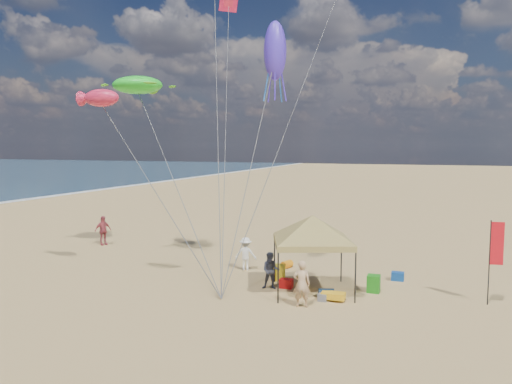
# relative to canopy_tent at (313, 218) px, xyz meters

# --- Properties ---
(ground) EXTENTS (280.00, 280.00, 0.00)m
(ground) POSITION_rel_canopy_tent_xyz_m (-2.51, -2.81, -3.04)
(ground) COLOR tan
(ground) RESTS_ON ground
(canopy_tent) EXTENTS (5.53, 5.53, 3.65)m
(canopy_tent) POSITION_rel_canopy_tent_xyz_m (0.00, 0.00, 0.00)
(canopy_tent) COLOR black
(canopy_tent) RESTS_ON ground
(feather_flag) EXTENTS (0.49, 0.09, 3.22)m
(feather_flag) POSITION_rel_canopy_tent_xyz_m (6.76, 0.71, -0.90)
(feather_flag) COLOR black
(feather_flag) RESTS_ON ground
(cooler_red) EXTENTS (0.54, 0.38, 0.38)m
(cooler_red) POSITION_rel_canopy_tent_xyz_m (-1.13, 0.13, -2.85)
(cooler_red) COLOR red
(cooler_red) RESTS_ON ground
(cooler_blue) EXTENTS (0.54, 0.38, 0.38)m
(cooler_blue) POSITION_rel_canopy_tent_xyz_m (3.17, 2.94, -2.85)
(cooler_blue) COLOR navy
(cooler_blue) RESTS_ON ground
(bag_navy) EXTENTS (0.69, 0.54, 0.36)m
(bag_navy) POSITION_rel_canopy_tent_xyz_m (0.73, -0.58, -2.86)
(bag_navy) COLOR #0D223B
(bag_navy) RESTS_ON ground
(bag_orange) EXTENTS (0.54, 0.69, 0.36)m
(bag_orange) POSITION_rel_canopy_tent_xyz_m (-2.08, 3.35, -2.86)
(bag_orange) COLOR orange
(bag_orange) RESTS_ON ground
(chair_green) EXTENTS (0.50, 0.50, 0.70)m
(chair_green) POSITION_rel_canopy_tent_xyz_m (2.38, 0.81, -2.69)
(chair_green) COLOR #1D7E17
(chair_green) RESTS_ON ground
(chair_yellow) EXTENTS (0.50, 0.50, 0.70)m
(chair_yellow) POSITION_rel_canopy_tent_xyz_m (-1.81, 1.13, -2.69)
(chair_yellow) COLOR yellow
(chair_yellow) RESTS_ON ground
(crate_grey) EXTENTS (0.34, 0.30, 0.28)m
(crate_grey) POSITION_rel_canopy_tent_xyz_m (0.68, -1.04, -2.90)
(crate_grey) COLOR slate
(crate_grey) RESTS_ON ground
(beach_cart) EXTENTS (0.90, 0.50, 0.24)m
(beach_cart) POSITION_rel_canopy_tent_xyz_m (1.06, -0.86, -2.84)
(beach_cart) COLOR gold
(beach_cart) RESTS_ON ground
(person_near_a) EXTENTS (0.73, 0.58, 1.75)m
(person_near_a) POSITION_rel_canopy_tent_xyz_m (0.10, -2.00, -2.16)
(person_near_a) COLOR tan
(person_near_a) RESTS_ON ground
(person_near_b) EXTENTS (0.87, 0.75, 1.56)m
(person_near_b) POSITION_rel_canopy_tent_xyz_m (-1.69, -0.23, -2.26)
(person_near_b) COLOR #3A3E4F
(person_near_b) RESTS_ON ground
(person_near_c) EXTENTS (1.14, 0.83, 1.59)m
(person_near_c) POSITION_rel_canopy_tent_xyz_m (-3.81, 2.26, -2.24)
(person_near_c) COLOR white
(person_near_c) RESTS_ON ground
(person_far_a) EXTENTS (0.81, 1.12, 1.76)m
(person_far_a) POSITION_rel_canopy_tent_xyz_m (-14.03, 4.81, -2.16)
(person_far_a) COLOR #B2444E
(person_far_a) RESTS_ON ground
(turtle_kite) EXTENTS (2.95, 2.49, 0.89)m
(turtle_kite) POSITION_rel_canopy_tent_xyz_m (-9.90, 2.61, 6.00)
(turtle_kite) COLOR #22D728
(turtle_kite) RESTS_ON ground
(fish_kite) EXTENTS (1.79, 1.13, 0.74)m
(fish_kite) POSITION_rel_canopy_tent_xyz_m (-8.62, -1.94, 4.91)
(fish_kite) COLOR #D72449
(fish_kite) RESTS_ON ground
(squid_kite) EXTENTS (1.17, 1.17, 2.67)m
(squid_kite) POSITION_rel_canopy_tent_xyz_m (-2.41, 2.39, 7.19)
(squid_kite) COLOR #4B2FD8
(squid_kite) RESTS_ON ground
(stunt_kite_pink) EXTENTS (1.30, 1.25, 1.14)m
(stunt_kite_pink) POSITION_rel_canopy_tent_xyz_m (-8.71, 11.66, 12.41)
(stunt_kite_pink) COLOR #F71D51
(stunt_kite_pink) RESTS_ON ground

